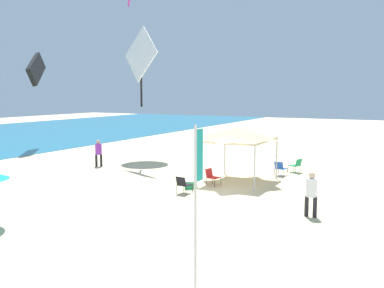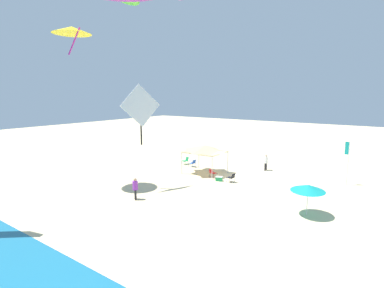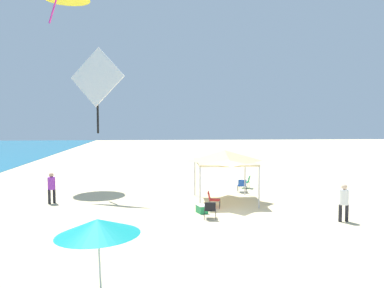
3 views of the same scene
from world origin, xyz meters
name	(u,v)px [view 3 (image 3 of 3)]	position (x,y,z in m)	size (l,w,h in m)	color
ground	(233,216)	(0.00, 0.00, -0.05)	(120.00, 120.00, 0.10)	beige
canopy_tent	(225,157)	(2.91, -0.04, 2.48)	(3.58, 3.08, 2.83)	#B7B7BC
beach_umbrella	(98,227)	(-8.20, 4.93, 1.85)	(2.18, 2.19, 2.10)	silver
folding_chair_facing_ocean	(242,185)	(5.41, -1.52, 0.47)	(0.69, 0.61, 0.82)	black
folding_chair_near_cooler	(210,209)	(-0.72, 1.17, 0.47)	(0.68, 0.60, 0.82)	black
folding_chair_left_of_tent	(246,181)	(6.79, -2.08, 0.47)	(0.72, 0.77, 0.82)	black
folding_chair_right_of_tent	(212,198)	(1.52, 0.80, 0.47)	(0.64, 0.72, 0.82)	black
cooler_box	(202,209)	(0.41, 1.44, 0.20)	(0.72, 0.60, 0.40)	#1E8C4C
person_by_tent	(52,185)	(3.05, 9.30, 0.98)	(0.40, 0.40, 1.67)	black
person_beachcomber	(344,200)	(-1.57, -4.69, 0.99)	(0.40, 0.45, 1.69)	black
kite_diamond_white	(97,80)	(4.53, 7.04, 6.73)	(1.29, 3.24, 4.92)	white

